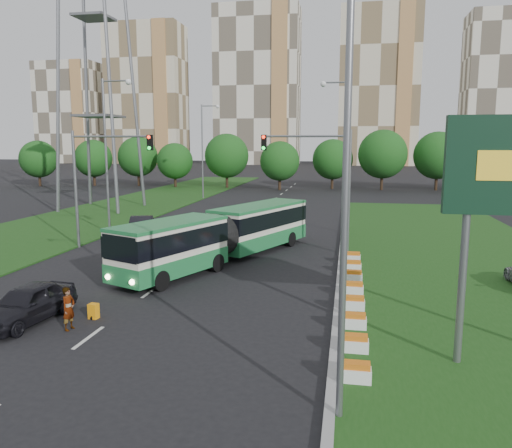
% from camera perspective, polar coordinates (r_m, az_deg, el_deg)
% --- Properties ---
extents(ground, '(360.00, 360.00, 0.00)m').
position_cam_1_polar(ground, '(24.20, -5.27, -8.03)').
color(ground, black).
rests_on(ground, ground).
extents(grass_median, '(14.00, 60.00, 0.15)m').
position_cam_1_polar(grass_median, '(31.74, 22.37, -4.38)').
color(grass_median, '#1A4513').
rests_on(grass_median, ground).
extents(median_kerb, '(0.30, 60.00, 0.18)m').
position_cam_1_polar(median_kerb, '(31.04, 9.69, -4.08)').
color(median_kerb, gray).
rests_on(median_kerb, ground).
extents(left_verge, '(12.00, 110.00, 0.10)m').
position_cam_1_polar(left_verge, '(53.61, -16.62, 1.21)').
color(left_verge, '#1A4513').
rests_on(left_verge, ground).
extents(lane_markings, '(0.20, 100.00, 0.01)m').
position_cam_1_polar(lane_markings, '(43.83, -1.96, -0.18)').
color(lane_markings, silver).
rests_on(lane_markings, ground).
extents(flower_planters, '(1.10, 15.90, 0.60)m').
position_cam_1_polar(flower_planters, '(22.93, 11.00, -7.97)').
color(flower_planters, white).
rests_on(flower_planters, grass_median).
extents(traffic_mast_median, '(5.76, 0.32, 8.00)m').
position_cam_1_polar(traffic_mast_median, '(32.31, 7.73, 5.93)').
color(traffic_mast_median, slate).
rests_on(traffic_mast_median, ground).
extents(traffic_mast_left, '(5.76, 0.32, 8.00)m').
position_cam_1_polar(traffic_mast_left, '(35.47, -17.75, 5.86)').
color(traffic_mast_left, slate).
rests_on(traffic_mast_left, ground).
extents(street_lamps, '(36.00, 60.00, 12.00)m').
position_cam_1_polar(street_lamps, '(33.57, -5.73, 7.20)').
color(street_lamps, slate).
rests_on(street_lamps, ground).
extents(tree_line, '(120.00, 8.00, 9.00)m').
position_cam_1_polar(tree_line, '(77.35, 13.32, 7.01)').
color(tree_line, '#144B15').
rests_on(tree_line, ground).
extents(apartment_tower_west, '(26.00, 15.00, 48.00)m').
position_cam_1_polar(apartment_tower_west, '(187.18, -12.31, 14.18)').
color(apartment_tower_west, beige).
rests_on(apartment_tower_west, ground).
extents(apartment_tower_cwest, '(28.00, 15.00, 52.00)m').
position_cam_1_polar(apartment_tower_cwest, '(176.06, 0.21, 15.37)').
color(apartment_tower_cwest, silver).
rests_on(apartment_tower_cwest, ground).
extents(apartment_tower_ceast, '(25.00, 15.00, 50.00)m').
position_cam_1_polar(apartment_tower_ceast, '(173.36, 13.80, 14.87)').
color(apartment_tower_ceast, beige).
rests_on(apartment_tower_ceast, ground).
extents(apartment_tower_east, '(27.00, 15.00, 47.00)m').
position_cam_1_polar(apartment_tower_east, '(179.70, 26.98, 13.46)').
color(apartment_tower_east, silver).
rests_on(apartment_tower_east, ground).
extents(midrise_west, '(22.00, 14.00, 36.00)m').
position_cam_1_polar(midrise_west, '(200.13, -20.37, 11.77)').
color(midrise_west, silver).
rests_on(midrise_west, ground).
extents(articulated_bus, '(2.55, 16.37, 2.70)m').
position_cam_1_polar(articulated_bus, '(30.52, -4.17, -1.20)').
color(articulated_bus, silver).
rests_on(articulated_bus, ground).
extents(car_left_near, '(2.33, 4.71, 1.54)m').
position_cam_1_polar(car_left_near, '(22.35, -24.71, -8.25)').
color(car_left_near, black).
rests_on(car_left_near, ground).
extents(car_left_far, '(2.92, 4.93, 1.54)m').
position_cam_1_polar(car_left_far, '(39.71, -13.01, -0.28)').
color(car_left_far, black).
rests_on(car_left_far, ground).
extents(pedestrian, '(0.49, 0.67, 1.70)m').
position_cam_1_polar(pedestrian, '(20.82, -20.63, -9.04)').
color(pedestrian, gray).
rests_on(pedestrian, ground).
extents(shopping_trolley, '(0.37, 0.39, 0.63)m').
position_cam_1_polar(shopping_trolley, '(21.91, -18.08, -9.46)').
color(shopping_trolley, '#FF990D').
rests_on(shopping_trolley, ground).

